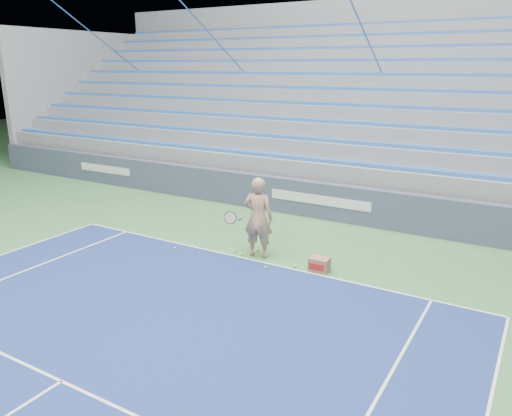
% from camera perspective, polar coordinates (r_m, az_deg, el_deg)
% --- Properties ---
extents(sponsor_barrier, '(30.00, 0.32, 1.10)m').
position_cam_1_polar(sponsor_barrier, '(15.14, 7.48, 0.86)').
color(sponsor_barrier, '#3E465E').
rests_on(sponsor_barrier, ground).
extents(bleachers, '(31.00, 9.15, 7.30)m').
position_cam_1_polar(bleachers, '(20.13, 14.23, 9.51)').
color(bleachers, gray).
rests_on(bleachers, ground).
extents(tennis_player, '(1.00, 0.91, 1.97)m').
position_cam_1_polar(tennis_player, '(11.87, 0.24, -1.11)').
color(tennis_player, tan).
rests_on(tennis_player, ground).
extents(ball_box, '(0.45, 0.35, 0.33)m').
position_cam_1_polar(ball_box, '(11.37, 7.25, -6.44)').
color(ball_box, '#8F6445').
rests_on(ball_box, ground).
extents(tennis_ball_0, '(0.07, 0.07, 0.07)m').
position_cam_1_polar(tennis_ball_0, '(11.47, 1.17, -6.78)').
color(tennis_ball_0, '#BBD92C').
rests_on(tennis_ball_0, ground).
extents(tennis_ball_1, '(0.07, 0.07, 0.07)m').
position_cam_1_polar(tennis_ball_1, '(12.77, -9.21, -4.57)').
color(tennis_ball_1, '#BBD92C').
rests_on(tennis_ball_1, ground).
extents(tennis_ball_2, '(0.07, 0.07, 0.07)m').
position_cam_1_polar(tennis_ball_2, '(12.46, 0.23, -4.88)').
color(tennis_ball_2, '#BBD92C').
rests_on(tennis_ball_2, ground).
extents(tennis_ball_3, '(0.07, 0.07, 0.07)m').
position_cam_1_polar(tennis_ball_3, '(12.21, -1.66, -5.33)').
color(tennis_ball_3, '#BBD92C').
rests_on(tennis_ball_3, ground).
extents(tennis_ball_4, '(0.07, 0.07, 0.07)m').
position_cam_1_polar(tennis_ball_4, '(11.56, 4.49, -6.65)').
color(tennis_ball_4, '#BBD92C').
rests_on(tennis_ball_4, ground).
extents(tennis_ball_5, '(0.07, 0.07, 0.07)m').
position_cam_1_polar(tennis_ball_5, '(12.43, -2.40, -4.94)').
color(tennis_ball_5, '#BBD92C').
rests_on(tennis_ball_5, ground).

